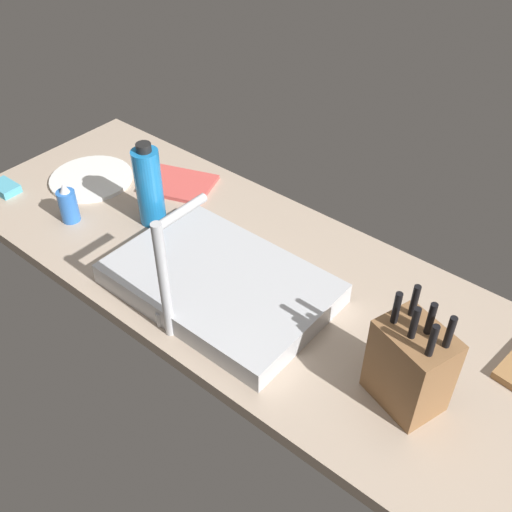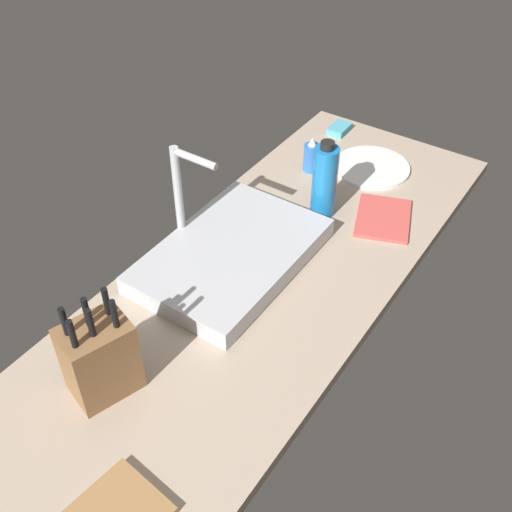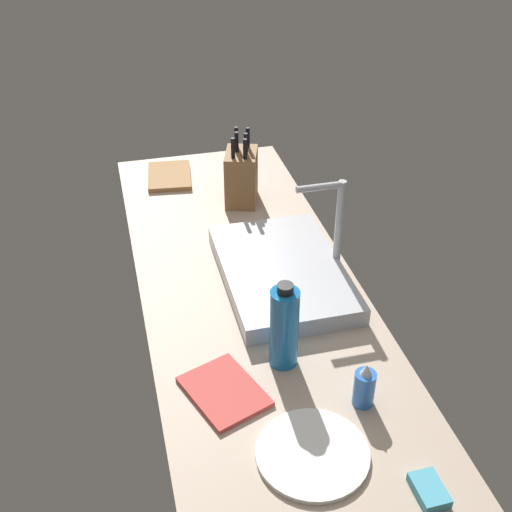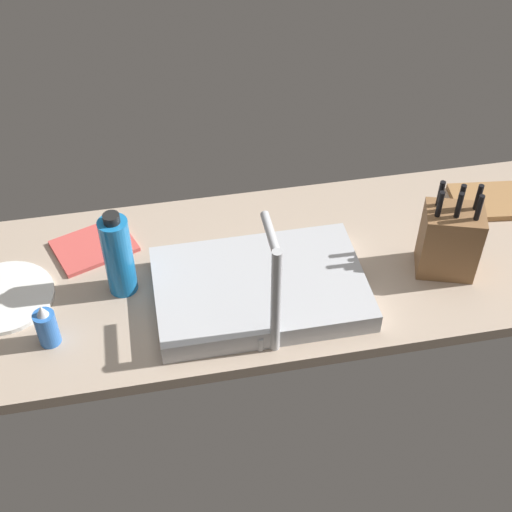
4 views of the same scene
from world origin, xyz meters
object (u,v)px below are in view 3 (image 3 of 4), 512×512
sink_basin (282,272)px  dish_towel (224,391)px  knife_block (241,176)px  dinner_plate (313,453)px  faucet (335,221)px  soap_bottle (364,387)px  cutting_board (169,176)px  dish_sponge (429,490)px  water_bottle (284,327)px

sink_basin → dish_towel: (41.46, -26.55, -2.21)cm
knife_block → dinner_plate: 115.56cm
faucet → soap_bottle: bearing=-11.3°
cutting_board → dish_sponge: size_ratio=2.53×
faucet → cutting_board: 86.11cm
sink_basin → knife_block: knife_block is taller
cutting_board → soap_bottle: bearing=13.0°
soap_bottle → cutting_board: bearing=-167.0°
faucet → cutting_board: size_ratio=1.38×
water_bottle → sink_basin: bearing=164.6°
cutting_board → dinner_plate: size_ratio=0.89×
soap_bottle → dish_sponge: bearing=8.2°
dinner_plate → dish_towel: bearing=-146.7°
cutting_board → dish_sponge: dish_sponge is taller
soap_bottle → dish_towel: 34.01cm
faucet → water_bottle: size_ratio=1.27×
dinner_plate → sink_basin: bearing=170.0°
faucet → dish_towel: (41.55, -42.28, -17.84)cm
knife_block → water_bottle: (84.37, -8.48, 1.60)cm
faucet → dinner_plate: 72.34cm
faucet → knife_block: 53.42cm
knife_block → cutting_board: (-24.28, -23.11, -9.16)cm
water_bottle → dinner_plate: size_ratio=0.97×
water_bottle → dish_towel: water_bottle is taller
dish_towel → dish_sponge: (38.47, 35.70, 0.60)cm
sink_basin → dinner_plate: bearing=-10.0°
faucet → water_bottle: 43.11cm
sink_basin → cutting_board: (-74.41, -24.07, -1.91)cm
dish_towel → knife_block: bearing=164.4°
dinner_plate → cutting_board: bearing=-174.8°
faucet → knife_block: bearing=-161.5°
dinner_plate → faucet: bearing=157.3°
soap_bottle → dinner_plate: bearing=-54.2°
dish_towel → cutting_board: bearing=178.8°
cutting_board → soap_bottle: soap_bottle is taller
sink_basin → dinner_plate: size_ratio=2.09×
faucet → dish_towel: 61.90cm
dinner_plate → dish_towel: size_ratio=1.22×
soap_bottle → faucet: bearing=168.7°
water_bottle → dish_towel: bearing=-67.1°
water_bottle → faucet: bearing=143.7°
faucet → knife_block: (-50.04, -16.70, -8.38)cm
soap_bottle → dinner_plate: soap_bottle is taller
sink_basin → knife_block: bearing=-178.9°
sink_basin → faucet: faucet is taller
sink_basin → water_bottle: bearing=-15.4°
knife_block → water_bottle: bearing=12.2°
sink_basin → dinner_plate: (64.58, -11.34, -2.21)cm
sink_basin → knife_block: size_ratio=1.99×
cutting_board → dinner_plate: (138.99, 12.73, -0.30)cm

